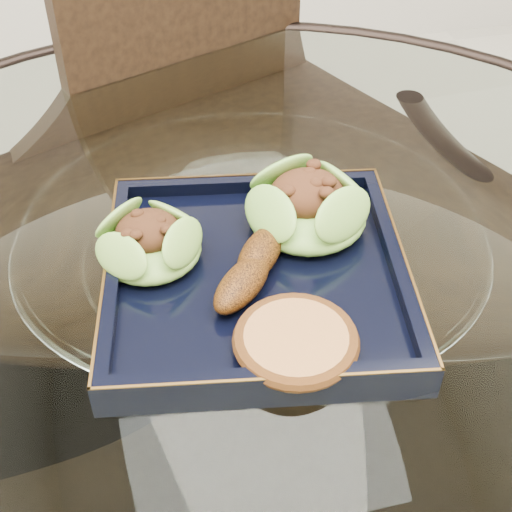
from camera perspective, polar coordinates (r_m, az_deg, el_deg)
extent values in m
cylinder|color=white|center=(0.68, -0.37, -1.36)|extent=(1.10, 1.10, 0.01)
torus|color=black|center=(0.68, -0.37, -1.36)|extent=(1.13, 1.13, 0.02)
cylinder|color=black|center=(1.21, 9.62, -3.69)|extent=(0.04, 0.04, 0.75)
cylinder|color=black|center=(1.15, -17.45, -8.24)|extent=(0.04, 0.04, 0.75)
cube|color=#331F11|center=(1.12, 0.46, -2.11)|extent=(0.52, 0.52, 0.04)
cube|color=#331F11|center=(1.09, -5.20, 13.18)|extent=(0.36, 0.17, 0.44)
cylinder|color=#331F11|center=(1.16, -1.60, -18.89)|extent=(0.03, 0.03, 0.43)
cylinder|color=#331F11|center=(1.29, 11.29, -10.82)|extent=(0.03, 0.03, 0.43)
cylinder|color=#331F11|center=(1.34, -10.02, -8.16)|extent=(0.03, 0.03, 0.43)
cylinder|color=#331F11|center=(1.46, 1.92, -2.27)|extent=(0.03, 0.03, 0.43)
cube|color=black|center=(0.65, 0.00, -1.98)|extent=(0.31, 0.31, 0.02)
ellipsoid|color=#55942A|center=(0.66, -8.50, 0.93)|extent=(0.12, 0.12, 0.03)
ellipsoid|color=#66A530|center=(0.69, 4.12, 3.75)|extent=(0.11, 0.11, 0.04)
ellipsoid|color=#62310A|center=(0.64, 0.33, 0.22)|extent=(0.12, 0.15, 0.03)
cylinder|color=#C07640|center=(0.58, 3.21, -6.91)|extent=(0.10, 0.10, 0.02)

